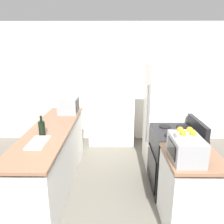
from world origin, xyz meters
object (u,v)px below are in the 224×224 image
Objects in this scene: wine_bottle at (42,128)px; toaster_oven at (186,148)px; fruit_bowl at (186,134)px; pantry_cabinet at (111,100)px; microwave at (69,105)px; refrigerator at (166,116)px; stove at (174,160)px.

wine_bottle is 1.84m from toaster_oven.
fruit_bowl is (-0.02, -0.02, 0.16)m from toaster_oven.
pantry_cabinet is 1.07m from microwave.
refrigerator is (0.98, -0.90, -0.09)m from pantry_cabinet.
refrigerator reaches higher than stove.
fruit_bowl is at bearing -139.13° from toaster_oven.
pantry_cabinet is at bearing 63.72° from wine_bottle.
microwave is 1.01× the size of toaster_oven.
pantry_cabinet is 7.23× the size of wine_bottle.
wine_bottle is at bearing -175.01° from stove.
wine_bottle is 1.84m from fruit_bowl.
stove is 2.46× the size of toaster_oven.
refrigerator is 7.92× the size of fruit_bowl.
microwave is (-0.77, -0.74, 0.07)m from pantry_cabinet.
pantry_cabinet is at bearing 107.77° from toaster_oven.
toaster_oven is (0.80, -2.51, 0.06)m from pantry_cabinet.
pantry_cabinet is 1.34m from refrigerator.
wine_bottle is at bearing -116.28° from pantry_cabinet.
pantry_cabinet is 4.49× the size of toaster_oven.
stove is at bearing 4.99° from wine_bottle.
pantry_cabinet is 2.00m from stove.
stove is 0.60× the size of refrigerator.
refrigerator is 2.12m from wine_bottle.
refrigerator is 1.62m from toaster_oven.
microwave is 2.37m from toaster_oven.
pantry_cabinet is 2.06m from wine_bottle.
toaster_oven is 1.94× the size of fruit_bowl.
pantry_cabinet reaches higher than stove.
fruit_bowl is (1.70, -0.68, 0.19)m from wine_bottle.
pantry_cabinet is 2.65m from fruit_bowl.
microwave is at bearing 131.61° from toaster_oven.
stove is at bearing -28.77° from microwave.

